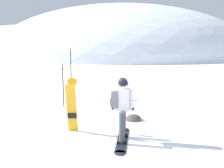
# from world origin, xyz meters

# --- Properties ---
(ground_plane) EXTENTS (300.00, 300.00, 0.00)m
(ground_plane) POSITION_xyz_m (0.00, 0.00, 0.00)
(ground_plane) COLOR white
(ridge_peak_main) EXTENTS (42.37, 38.13, 16.49)m
(ridge_peak_main) POSITION_xyz_m (2.00, 38.91, 0.00)
(ridge_peak_main) COLOR white
(ridge_peak_main) RESTS_ON ground
(ridge_peak_far) EXTENTS (30.18, 27.16, 10.84)m
(ridge_peak_far) POSITION_xyz_m (-17.30, 47.84, 0.00)
(ridge_peak_far) COLOR white
(ridge_peak_far) RESTS_ON ground
(snowboarder_main) EXTENTS (0.65, 1.83, 1.71)m
(snowboarder_main) POSITION_xyz_m (0.46, 0.58, 0.92)
(snowboarder_main) COLOR black
(snowboarder_main) RESTS_ON ground
(spare_snowboard) EXTENTS (0.28, 0.45, 1.61)m
(spare_snowboard) POSITION_xyz_m (-0.95, 1.16, 0.82)
(spare_snowboard) COLOR orange
(spare_snowboard) RESTS_ON ground
(piste_marker_near) EXTENTS (0.20, 0.20, 1.78)m
(piste_marker_near) POSITION_xyz_m (-1.74, 4.03, 1.02)
(piste_marker_near) COLOR black
(piste_marker_near) RESTS_ON ground
(piste_marker_far) EXTENTS (0.20, 0.20, 2.28)m
(piste_marker_far) POSITION_xyz_m (-1.66, 5.59, 1.29)
(piste_marker_far) COLOR black
(piste_marker_far) RESTS_ON ground
(rock_dark) EXTENTS (0.55, 0.47, 0.39)m
(rock_dark) POSITION_xyz_m (0.92, 2.31, 0.00)
(rock_dark) COLOR #4C4742
(rock_dark) RESTS_ON ground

